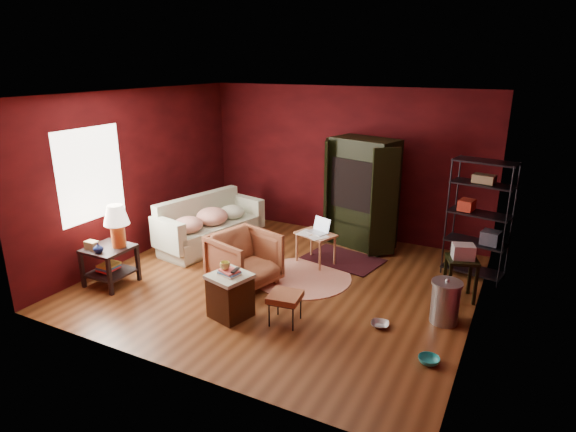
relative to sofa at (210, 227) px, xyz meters
name	(u,v)px	position (x,y,z in m)	size (l,w,h in m)	color
room	(279,193)	(1.80, -0.71, 1.03)	(5.54, 5.04, 2.84)	brown
sofa	(210,227)	(0.00, 0.00, 0.00)	(1.90, 0.56, 0.74)	beige
armchair	(244,257)	(1.39, -1.03, 0.07)	(0.86, 0.81, 0.89)	black
pet_bowl_steel	(380,319)	(3.57, -1.29, -0.26)	(0.23, 0.06, 0.23)	#B8BABF
pet_bowl_turquoise	(429,354)	(4.29, -1.79, -0.25)	(0.24, 0.07, 0.24)	teal
vase	(98,248)	(-0.38, -2.15, 0.29)	(0.14, 0.15, 0.14)	#0D1944
mug	(225,265)	(1.67, -1.94, 0.36)	(0.13, 0.10, 0.13)	#DDD86C
side_table	(113,237)	(-0.36, -1.89, 0.37)	(0.62, 0.62, 1.23)	black
sofa_cushions	(208,225)	(-0.02, -0.01, 0.04)	(1.23, 2.14, 0.84)	beige
hamper	(230,295)	(1.73, -1.93, -0.06)	(0.60, 0.60, 0.69)	#472610
footstool	(285,298)	(2.45, -1.75, -0.02)	(0.45, 0.45, 0.41)	black
rug_round	(303,277)	(2.06, -0.43, -0.37)	(2.03, 2.03, 0.01)	beige
rug_oriental	(343,259)	(2.38, 0.52, -0.36)	(1.39, 1.06, 0.01)	#431219
laptop_desk	(316,236)	(2.01, 0.19, 0.10)	(0.73, 0.63, 0.77)	tan
tv_armoire	(362,191)	(2.39, 1.32, 0.65)	(1.49, 1.06, 1.96)	black
wire_shelving	(480,215)	(4.42, 0.85, 0.64)	(0.96, 0.55, 1.85)	black
small_stand	(462,259)	(4.33, -0.03, 0.24)	(0.52, 0.52, 0.82)	black
trash_can	(445,302)	(4.26, -0.79, -0.08)	(0.43, 0.43, 0.61)	#A2A5AA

